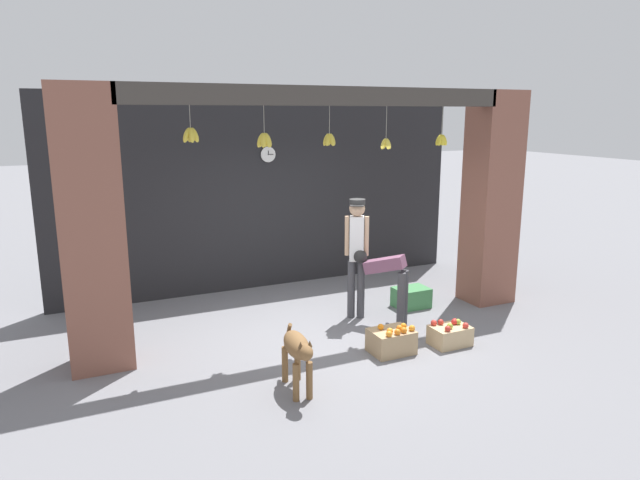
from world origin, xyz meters
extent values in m
plane|color=slate|center=(0.00, 0.00, 0.00)|extent=(60.00, 60.00, 0.00)
cube|color=#232326|center=(0.00, 2.54, 1.63)|extent=(7.07, 0.12, 3.26)
cube|color=brown|center=(-2.88, 0.30, 1.63)|extent=(0.70, 0.60, 3.26)
cube|color=brown|center=(2.88, 0.30, 1.63)|extent=(0.70, 0.60, 3.26)
cube|color=#3D3833|center=(0.00, 0.12, 3.14)|extent=(5.17, 0.24, 0.24)
cylinder|color=#B2AD99|center=(-1.75, 0.10, 2.89)|extent=(0.01, 0.01, 0.25)
ellipsoid|color=gold|center=(-1.70, 0.10, 2.68)|extent=(0.12, 0.07, 0.19)
ellipsoid|color=gold|center=(-1.75, 0.15, 2.68)|extent=(0.07, 0.12, 0.19)
ellipsoid|color=gold|center=(-1.80, 0.10, 2.68)|extent=(0.12, 0.07, 0.19)
ellipsoid|color=gold|center=(-1.75, 0.06, 2.68)|extent=(0.07, 0.12, 0.19)
cylinder|color=#B2AD99|center=(-0.86, 0.12, 2.86)|extent=(0.01, 0.01, 0.32)
ellipsoid|color=gold|center=(-0.81, 0.12, 2.61)|extent=(0.13, 0.07, 0.19)
ellipsoid|color=gold|center=(-0.84, 0.16, 2.61)|extent=(0.10, 0.12, 0.20)
ellipsoid|color=gold|center=(-0.88, 0.16, 2.61)|extent=(0.10, 0.12, 0.20)
ellipsoid|color=gold|center=(-0.91, 0.12, 2.61)|extent=(0.13, 0.07, 0.19)
ellipsoid|color=gold|center=(-0.88, 0.07, 2.61)|extent=(0.10, 0.12, 0.20)
ellipsoid|color=gold|center=(-0.84, 0.07, 2.61)|extent=(0.10, 0.12, 0.20)
cylinder|color=#B2AD99|center=(0.02, 0.14, 2.85)|extent=(0.01, 0.01, 0.35)
ellipsoid|color=gold|center=(0.07, 0.14, 2.60)|extent=(0.11, 0.06, 0.17)
ellipsoid|color=gold|center=(0.04, 0.18, 2.60)|extent=(0.08, 0.11, 0.18)
ellipsoid|color=gold|center=(-0.01, 0.16, 2.60)|extent=(0.11, 0.09, 0.18)
ellipsoid|color=gold|center=(-0.01, 0.11, 2.60)|extent=(0.11, 0.09, 0.18)
ellipsoid|color=gold|center=(0.04, 0.09, 2.60)|extent=(0.08, 0.11, 0.18)
cylinder|color=#B2AD99|center=(0.86, 0.13, 2.81)|extent=(0.01, 0.01, 0.42)
ellipsoid|color=yellow|center=(0.90, 0.13, 2.52)|extent=(0.10, 0.06, 0.16)
ellipsoid|color=yellow|center=(0.86, 0.17, 2.52)|extent=(0.06, 0.10, 0.16)
ellipsoid|color=yellow|center=(0.82, 0.13, 2.52)|extent=(0.10, 0.06, 0.16)
ellipsoid|color=yellow|center=(0.86, 0.09, 2.52)|extent=(0.06, 0.10, 0.16)
cylinder|color=#B2AD99|center=(1.77, 0.14, 2.82)|extent=(0.01, 0.01, 0.39)
ellipsoid|color=yellow|center=(1.82, 0.14, 2.56)|extent=(0.11, 0.06, 0.17)
ellipsoid|color=yellow|center=(1.80, 0.17, 2.56)|extent=(0.09, 0.10, 0.18)
ellipsoid|color=yellow|center=(1.76, 0.18, 2.56)|extent=(0.07, 0.11, 0.17)
ellipsoid|color=yellow|center=(1.74, 0.16, 2.56)|extent=(0.11, 0.08, 0.18)
ellipsoid|color=yellow|center=(1.74, 0.12, 2.56)|extent=(0.11, 0.08, 0.18)
ellipsoid|color=yellow|center=(1.76, 0.10, 2.56)|extent=(0.07, 0.11, 0.17)
ellipsoid|color=yellow|center=(1.80, 0.11, 2.56)|extent=(0.09, 0.10, 0.18)
ellipsoid|color=brown|center=(-1.03, -1.25, 0.52)|extent=(0.31, 0.63, 0.24)
cylinder|color=brown|center=(-0.98, -1.49, 0.21)|extent=(0.07, 0.07, 0.41)
cylinder|color=brown|center=(-1.13, -1.47, 0.21)|extent=(0.07, 0.07, 0.41)
cylinder|color=brown|center=(-0.93, -1.03, 0.21)|extent=(0.07, 0.07, 0.41)
cylinder|color=brown|center=(-1.07, -1.01, 0.21)|extent=(0.07, 0.07, 0.41)
ellipsoid|color=brown|center=(-1.07, -1.58, 0.57)|extent=(0.18, 0.24, 0.16)
cone|color=brown|center=(-1.02, -1.58, 0.66)|extent=(0.05, 0.05, 0.07)
cone|color=brown|center=(-1.12, -1.57, 0.66)|extent=(0.05, 0.05, 0.07)
cylinder|color=brown|center=(-0.99, -0.92, 0.54)|extent=(0.07, 0.20, 0.25)
cylinder|color=#424247|center=(0.68, 0.42, 0.43)|extent=(0.11, 0.11, 0.86)
cylinder|color=#424247|center=(0.56, 0.49, 0.43)|extent=(0.11, 0.11, 0.86)
cube|color=white|center=(0.62, 0.46, 1.18)|extent=(0.26, 0.25, 0.65)
cylinder|color=tan|center=(0.74, 0.39, 1.22)|extent=(0.06, 0.06, 0.57)
cylinder|color=tan|center=(0.50, 0.53, 1.22)|extent=(0.06, 0.06, 0.57)
sphere|color=tan|center=(0.62, 0.46, 1.62)|extent=(0.22, 0.22, 0.22)
cylinder|color=#2D2D2D|center=(0.62, 0.46, 1.71)|extent=(0.23, 0.23, 0.08)
cube|color=#2D2D2D|center=(0.56, 0.36, 1.68)|extent=(0.22, 0.20, 0.01)
cylinder|color=#424247|center=(0.98, -0.17, 0.40)|extent=(0.11, 0.11, 0.79)
cylinder|color=#424247|center=(1.09, -0.08, 0.40)|extent=(0.11, 0.11, 0.79)
cube|color=#754760|center=(0.86, 0.08, 0.87)|extent=(0.54, 0.59, 0.31)
sphere|color=black|center=(0.63, 0.36, 0.94)|extent=(0.19, 0.19, 0.19)
cube|color=tan|center=(0.42, -0.83, 0.15)|extent=(0.52, 0.41, 0.29)
sphere|color=orange|center=(0.51, -0.97, 0.33)|extent=(0.08, 0.08, 0.08)
sphere|color=orange|center=(0.28, -1.00, 0.33)|extent=(0.08, 0.08, 0.08)
sphere|color=orange|center=(0.50, -0.89, 0.33)|extent=(0.08, 0.08, 0.08)
sphere|color=orange|center=(0.34, -0.92, 0.33)|extent=(0.08, 0.08, 0.08)
sphere|color=orange|center=(0.59, -0.85, 0.33)|extent=(0.08, 0.08, 0.08)
sphere|color=orange|center=(0.41, -0.99, 0.33)|extent=(0.08, 0.08, 0.08)
sphere|color=orange|center=(0.31, -0.75, 0.33)|extent=(0.08, 0.08, 0.08)
sphere|color=orange|center=(0.64, -0.96, 0.33)|extent=(0.08, 0.08, 0.08)
cube|color=tan|center=(1.24, -0.95, 0.12)|extent=(0.49, 0.35, 0.25)
sphere|color=red|center=(1.38, -1.07, 0.28)|extent=(0.08, 0.08, 0.08)
sphere|color=red|center=(1.07, -0.82, 0.28)|extent=(0.08, 0.08, 0.08)
sphere|color=#99B238|center=(1.37, -0.92, 0.28)|extent=(0.08, 0.08, 0.08)
sphere|color=red|center=(1.10, -1.07, 0.28)|extent=(0.08, 0.08, 0.08)
sphere|color=#99B238|center=(1.18, -1.00, 0.28)|extent=(0.08, 0.08, 0.08)
sphere|color=red|center=(1.35, -0.89, 0.28)|extent=(0.08, 0.08, 0.08)
sphere|color=red|center=(1.16, -0.84, 0.28)|extent=(0.08, 0.08, 0.08)
sphere|color=red|center=(1.33, -0.91, 0.28)|extent=(0.08, 0.08, 0.08)
cube|color=#42844C|center=(1.61, 0.50, 0.15)|extent=(0.52, 0.39, 0.30)
cylinder|color=silver|center=(0.58, -0.47, 0.11)|extent=(0.08, 0.08, 0.21)
cylinder|color=black|center=(0.58, -0.47, 0.23)|extent=(0.04, 0.04, 0.02)
cylinder|color=black|center=(0.02, 2.47, 2.26)|extent=(0.27, 0.01, 0.27)
cylinder|color=white|center=(0.02, 2.46, 2.26)|extent=(0.25, 0.02, 0.25)
cube|color=black|center=(0.02, 2.45, 2.29)|extent=(0.01, 0.01, 0.07)
cube|color=black|center=(0.06, 2.45, 2.26)|extent=(0.10, 0.01, 0.01)
camera|label=1|loc=(-3.19, -6.50, 2.94)|focal=32.00mm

